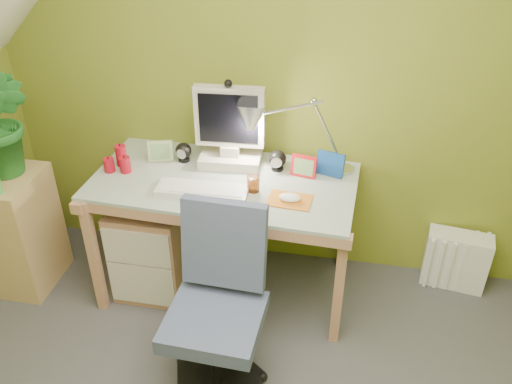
% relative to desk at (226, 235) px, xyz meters
% --- Properties ---
extents(wall_back, '(3.20, 0.01, 2.40)m').
position_rel_desk_xyz_m(wall_back, '(0.22, 0.37, 0.82)').
color(wall_back, olive).
rests_on(wall_back, floor).
extents(desk, '(1.45, 0.78, 0.76)m').
position_rel_desk_xyz_m(desk, '(0.00, 0.00, 0.00)').
color(desk, tan).
rests_on(desk, floor).
extents(monitor, '(0.36, 0.22, 0.48)m').
position_rel_desk_xyz_m(monitor, '(0.00, 0.18, 0.62)').
color(monitor, beige).
rests_on(monitor, desk).
extents(speaker_left, '(0.11, 0.11, 0.11)m').
position_rel_desk_xyz_m(speaker_left, '(-0.27, 0.16, 0.44)').
color(speaker_left, black).
rests_on(speaker_left, desk).
extents(speaker_right, '(0.12, 0.12, 0.12)m').
position_rel_desk_xyz_m(speaker_right, '(0.27, 0.16, 0.44)').
color(speaker_right, black).
rests_on(speaker_right, desk).
extents(keyboard, '(0.48, 0.17, 0.02)m').
position_rel_desk_xyz_m(keyboard, '(-0.08, -0.14, 0.39)').
color(keyboard, silver).
rests_on(keyboard, desk).
extents(mousepad, '(0.23, 0.17, 0.01)m').
position_rel_desk_xyz_m(mousepad, '(0.38, -0.14, 0.38)').
color(mousepad, '#C66F1F').
rests_on(mousepad, desk).
extents(mouse, '(0.11, 0.07, 0.04)m').
position_rel_desk_xyz_m(mouse, '(0.38, -0.14, 0.40)').
color(mouse, white).
rests_on(mouse, mousepad).
extents(amber_tumbler, '(0.07, 0.07, 0.08)m').
position_rel_desk_xyz_m(amber_tumbler, '(0.18, -0.08, 0.42)').
color(amber_tumbler, '#9C4A16').
rests_on(amber_tumbler, desk).
extents(candle_cluster, '(0.17, 0.15, 0.12)m').
position_rel_desk_xyz_m(candle_cluster, '(-0.60, 0.01, 0.44)').
color(candle_cluster, '#AF0F21').
rests_on(candle_cluster, desk).
extents(photo_frame_red, '(0.14, 0.05, 0.12)m').
position_rel_desk_xyz_m(photo_frame_red, '(0.42, 0.12, 0.44)').
color(photo_frame_red, red).
rests_on(photo_frame_red, desk).
extents(photo_frame_blue, '(0.15, 0.07, 0.13)m').
position_rel_desk_xyz_m(photo_frame_blue, '(0.56, 0.16, 0.45)').
color(photo_frame_blue, '#154796').
rests_on(photo_frame_blue, desk).
extents(photo_frame_green, '(0.14, 0.06, 0.12)m').
position_rel_desk_xyz_m(photo_frame_green, '(-0.40, 0.14, 0.44)').
color(photo_frame_green, '#A8B67D').
rests_on(photo_frame_green, desk).
extents(desk_lamp, '(0.62, 0.30, 0.64)m').
position_rel_desk_xyz_m(desk_lamp, '(0.45, 0.18, 0.70)').
color(desk_lamp, '#B4B5B9').
rests_on(desk_lamp, desk).
extents(side_ledge, '(0.27, 0.42, 0.74)m').
position_rel_desk_xyz_m(side_ledge, '(-1.18, -0.17, -0.01)').
color(side_ledge, tan).
rests_on(side_ledge, floor).
extents(potted_plant, '(0.35, 0.29, 0.63)m').
position_rel_desk_xyz_m(potted_plant, '(-1.18, -0.12, 0.67)').
color(potted_plant, '#226826').
rests_on(potted_plant, side_ledge).
extents(task_chair, '(0.51, 0.51, 0.89)m').
position_rel_desk_xyz_m(task_chair, '(0.12, -0.72, 0.07)').
color(task_chair, '#445070').
rests_on(task_chair, floor).
extents(radiator, '(0.38, 0.20, 0.37)m').
position_rel_desk_xyz_m(radiator, '(1.35, 0.27, -0.20)').
color(radiator, white).
rests_on(radiator, floor).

